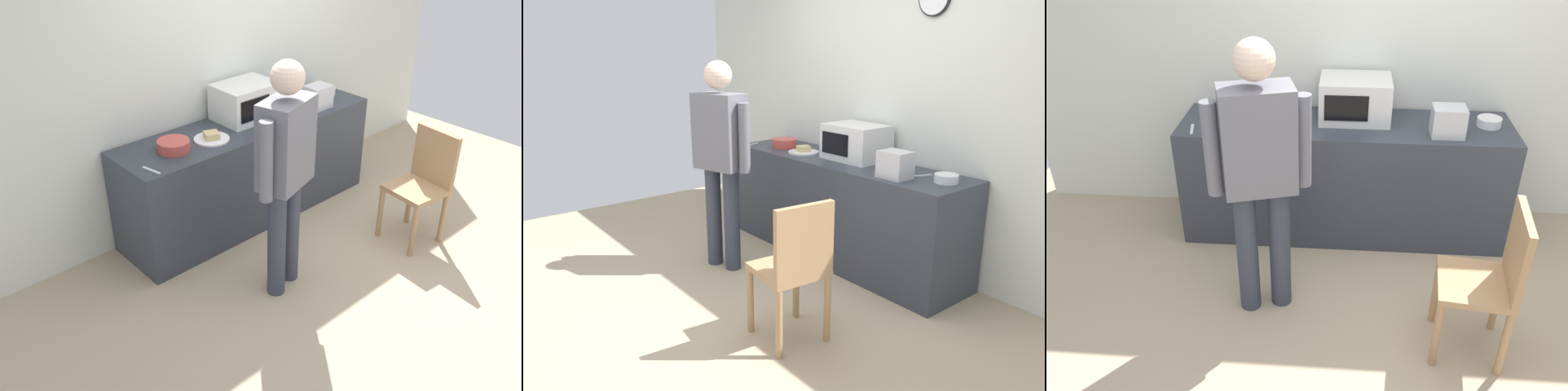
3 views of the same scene
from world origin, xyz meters
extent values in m
plane|color=tan|center=(0.00, 0.00, 0.00)|extent=(6.00, 6.00, 0.00)
cube|color=silver|center=(0.00, 1.60, 1.30)|extent=(5.40, 0.10, 2.60)
cube|color=#333842|center=(-0.19, 1.22, 0.44)|extent=(2.36, 0.62, 0.88)
cube|color=silver|center=(-0.13, 1.32, 1.03)|extent=(0.50, 0.38, 0.30)
cube|color=black|center=(-0.19, 1.13, 1.03)|extent=(0.30, 0.01, 0.18)
cylinder|color=white|center=(-0.62, 1.15, 0.89)|extent=(0.28, 0.28, 0.01)
cube|color=tan|center=(-0.62, 1.15, 0.92)|extent=(0.14, 0.14, 0.05)
cylinder|color=#C64C42|center=(-0.94, 1.19, 0.92)|extent=(0.24, 0.24, 0.08)
cylinder|color=white|center=(0.81, 1.25, 0.91)|extent=(0.17, 0.17, 0.06)
cube|color=silver|center=(0.50, 1.08, 0.98)|extent=(0.22, 0.18, 0.20)
cube|color=silver|center=(0.59, 1.28, 0.89)|extent=(0.08, 0.17, 0.01)
cube|color=silver|center=(-1.25, 1.03, 0.89)|extent=(0.05, 0.17, 0.01)
cylinder|color=#333847|center=(-0.56, 0.33, 0.43)|extent=(0.13, 0.13, 0.86)
cylinder|color=#333847|center=(-0.75, 0.27, 0.43)|extent=(0.13, 0.13, 0.86)
cube|color=slate|center=(-0.66, 0.30, 1.16)|extent=(0.45, 0.34, 0.60)
cylinder|color=slate|center=(-0.42, 0.37, 1.13)|extent=(0.09, 0.09, 0.54)
cylinder|color=slate|center=(-0.90, 0.23, 1.13)|extent=(0.09, 0.09, 0.54)
sphere|color=beige|center=(-0.66, 0.30, 1.60)|extent=(0.22, 0.22, 0.22)
cylinder|color=#A87F56|center=(0.39, 0.22, 0.23)|extent=(0.04, 0.04, 0.45)
cylinder|color=#A87F56|center=(0.35, -0.13, 0.23)|extent=(0.04, 0.04, 0.45)
cylinder|color=#A87F56|center=(0.75, 0.18, 0.23)|extent=(0.04, 0.04, 0.45)
cylinder|color=#A87F56|center=(0.71, -0.17, 0.23)|extent=(0.04, 0.04, 0.45)
cube|color=#A87F56|center=(0.55, 0.02, 0.47)|extent=(0.44, 0.44, 0.04)
cube|color=#A87F56|center=(0.73, 0.00, 0.71)|extent=(0.09, 0.40, 0.45)
camera|label=1|loc=(-3.01, -2.05, 2.69)|focal=38.67mm
camera|label=2|loc=(2.81, -1.82, 1.80)|focal=35.00mm
camera|label=3|loc=(-0.19, -2.28, 2.37)|focal=36.52mm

